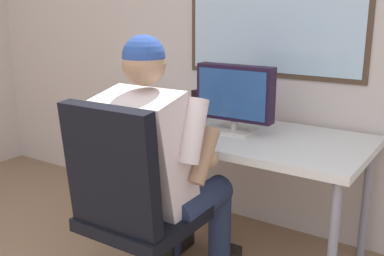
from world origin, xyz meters
TOP-DOWN VIEW (x-y plane):
  - wall_rear at (-0.01, 2.62)m, footprint 5.62×0.08m
  - desk at (-0.21, 2.19)m, footprint 1.44×0.74m
  - office_chair at (-0.30, 1.37)m, footprint 0.52×0.54m
  - person_seated at (-0.31, 1.62)m, footprint 0.54×0.76m
  - crt_monitor at (-0.22, 2.18)m, footprint 0.44×0.19m
  - wine_glass at (-0.55, 2.04)m, footprint 0.08×0.08m
  - desk_speaker at (-0.56, 2.35)m, footprint 0.08×0.09m

SIDE VIEW (x-z plane):
  - office_chair at x=-0.30m, z-range 0.07..1.10m
  - desk at x=-0.21m, z-range 0.30..1.01m
  - person_seated at x=-0.31m, z-range 0.03..1.32m
  - wine_glass at x=-0.55m, z-range 0.74..0.86m
  - desk_speaker at x=-0.56m, z-range 0.72..0.89m
  - crt_monitor at x=-0.22m, z-range 0.74..1.11m
  - wall_rear at x=-0.01m, z-range 0.00..2.83m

